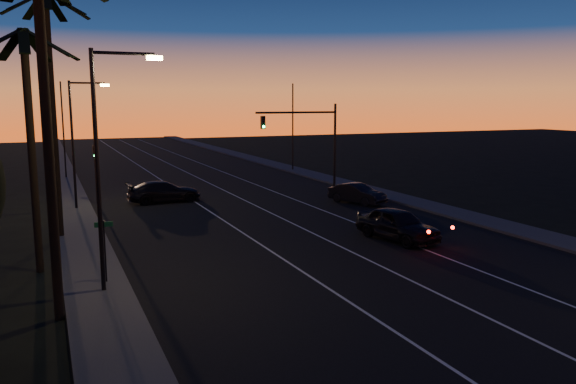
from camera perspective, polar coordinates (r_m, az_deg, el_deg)
name	(u,v)px	position (r m, az deg, el deg)	size (l,w,h in m)	color
road	(275,219)	(34.50, -1.36, -2.78)	(20.00, 170.00, 0.01)	black
sidewalk_left	(81,235)	(32.09, -20.27, -4.13)	(2.40, 170.00, 0.16)	#3B3B38
sidewalk_right	(424,205)	(39.99, 13.67, -1.28)	(2.40, 170.00, 0.16)	#3B3B38
lane_stripe_left	(228,223)	(33.51, -6.12, -3.17)	(0.12, 160.00, 0.01)	silver
lane_stripe_mid	(282,218)	(34.68, -0.60, -2.69)	(0.12, 160.00, 0.01)	silver
lane_stripe_right	(332,214)	(36.16, 4.52, -2.23)	(0.12, 160.00, 0.01)	silver
palm_near	(45,104)	(19.27, -23.43, 8.24)	(4.25, 4.16, 11.53)	black
palm_mid	(30,124)	(25.29, -24.76, 6.33)	(4.25, 4.16, 10.03)	black
palm_far	(52,92)	(31.28, -22.89, 9.32)	(4.25, 4.16, 12.53)	black
streetlight_left_near	(105,152)	(21.44, -18.09, 3.86)	(2.55, 0.26, 9.00)	black
streetlight_left_far	(77,134)	(39.38, -20.63, 5.54)	(2.55, 0.26, 8.50)	black
street_sign	(105,244)	(23.01, -18.13, -5.08)	(0.70, 0.06, 2.60)	black
signal_mast	(309,131)	(45.85, 2.18, 6.19)	(7.10, 0.41, 7.00)	black
signal_post	(95,163)	(41.60, -18.98, 2.79)	(0.28, 0.37, 4.20)	black
far_pole_left	(63,131)	(56.36, -21.86, 5.81)	(0.14, 0.14, 9.00)	black
far_pole_right	(293,128)	(58.37, 0.49, 6.55)	(0.14, 0.14, 9.00)	black
lead_car	(397,224)	(29.77, 11.05, -3.22)	(2.80, 5.67, 1.66)	black
right_car	(357,194)	(40.04, 7.04, -0.16)	(3.02, 4.50, 1.40)	black
cross_car	(164,192)	(41.25, -12.46, 0.05)	(5.26, 2.23, 1.51)	black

